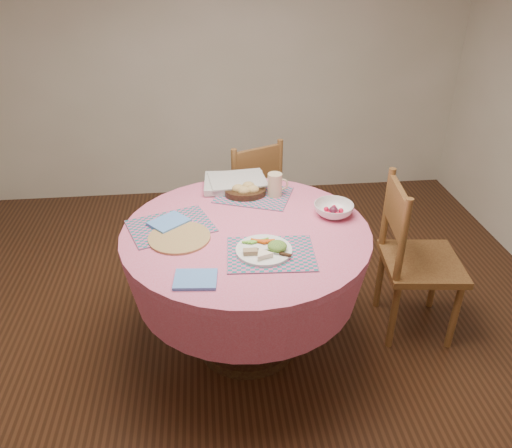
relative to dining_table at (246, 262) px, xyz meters
The scene contains 16 objects.
ground 0.56m from the dining_table, ahead, with size 4.00×4.00×0.00m, color #331C0F.
room_envelope 1.16m from the dining_table, ahead, with size 4.01×4.01×2.71m.
dining_table is the anchor object (origin of this frame).
chair_right 0.93m from the dining_table, ahead, with size 0.46×0.48×0.93m.
chair_back 0.93m from the dining_table, 84.00° to the left, with size 0.53×0.52×0.88m.
placemat_front 0.32m from the dining_table, 68.06° to the right, with size 0.40×0.30×0.01m, color #126869.
placemat_left 0.43m from the dining_table, 169.03° to the left, with size 0.40×0.30×0.01m, color #126869.
placemat_back 0.43m from the dining_table, 78.37° to the left, with size 0.40×0.30×0.01m, color #126869.
wicker_trivet 0.39m from the dining_table, behind, with size 0.30×0.30×0.01m, color #A06D45.
napkin_near 0.51m from the dining_table, 122.10° to the right, with size 0.18×0.14×0.01m, color #5388D6.
napkin_far 0.44m from the dining_table, 166.20° to the left, with size 0.18×0.14×0.01m, color #5388D6.
dinner_plate 0.32m from the dining_table, 72.12° to the right, with size 0.26×0.26×0.05m.
bread_bowl 0.44m from the dining_table, 85.20° to the left, with size 0.23×0.23×0.08m.
latte_mug 0.48m from the dining_table, 60.90° to the left, with size 0.12×0.08×0.13m.
fruit_bowl 0.53m from the dining_table, 12.35° to the left, with size 0.25×0.25×0.06m.
newspaper_stack 0.55m from the dining_table, 92.31° to the left, with size 0.37×0.29×0.04m.
Camera 1 is at (-0.18, -2.12, 2.01)m, focal length 35.00 mm.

